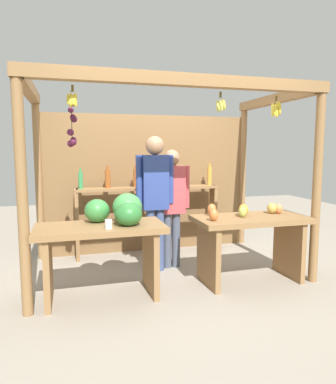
# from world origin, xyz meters

# --- Properties ---
(ground_plane) EXTENTS (12.00, 12.00, 0.00)m
(ground_plane) POSITION_xyz_m (0.00, 0.00, 0.00)
(ground_plane) COLOR gray
(ground_plane) RESTS_ON ground
(market_stall) EXTENTS (3.24, 1.89, 2.27)m
(market_stall) POSITION_xyz_m (-0.01, 0.41, 1.32)
(market_stall) COLOR olive
(market_stall) RESTS_ON ground
(fruit_counter_left) EXTENTS (1.31, 0.69, 1.07)m
(fruit_counter_left) POSITION_xyz_m (-0.77, -0.63, 0.69)
(fruit_counter_left) COLOR olive
(fruit_counter_left) RESTS_ON ground
(fruit_counter_right) EXTENTS (1.31, 0.64, 0.90)m
(fruit_counter_right) POSITION_xyz_m (0.85, -0.66, 0.57)
(fruit_counter_right) COLOR olive
(fruit_counter_right) RESTS_ON ground
(bottle_shelf_unit) EXTENTS (2.08, 0.22, 1.36)m
(bottle_shelf_unit) POSITION_xyz_m (-0.05, 0.67, 0.79)
(bottle_shelf_unit) COLOR olive
(bottle_shelf_unit) RESTS_ON ground
(vendor_man) EXTENTS (0.48, 0.23, 1.70)m
(vendor_man) POSITION_xyz_m (-0.13, -0.03, 1.03)
(vendor_man) COLOR #3E507E
(vendor_man) RESTS_ON ground
(vendor_woman) EXTENTS (0.48, 0.21, 1.53)m
(vendor_woman) POSITION_xyz_m (0.11, 0.04, 0.91)
(vendor_woman) COLOR #495162
(vendor_woman) RESTS_ON ground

